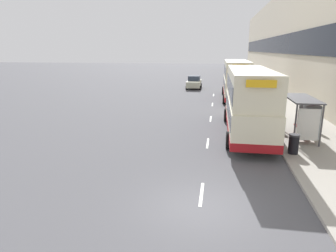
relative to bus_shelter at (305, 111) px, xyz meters
name	(u,v)px	position (x,y,z in m)	size (l,w,h in m)	color
ground_plane	(200,208)	(-5.77, -9.35, -1.88)	(220.00, 220.00, 0.00)	#515156
pavement	(257,85)	(0.73, 29.15, -1.81)	(5.00, 93.00, 0.14)	#A39E93
terrace_facade	(288,40)	(4.72, 29.15, 5.00)	(3.10, 93.00, 13.77)	beige
lane_mark_0	(202,194)	(-5.77, -8.30, -1.87)	(0.12, 2.00, 0.01)	silver
lane_mark_1	(208,143)	(-5.77, -1.65, -1.87)	(0.12, 2.00, 0.01)	silver
lane_mark_2	(211,119)	(-5.77, 5.00, -1.87)	(0.12, 2.00, 0.01)	silver
lane_mark_3	(212,104)	(-5.77, 11.65, -1.87)	(0.12, 2.00, 0.01)	silver
lane_mark_4	(214,95)	(-5.77, 18.30, -1.87)	(0.12, 2.00, 0.01)	silver
bus_shelter	(305,111)	(0.00, 0.00, 0.00)	(1.60, 4.20, 2.48)	#4C4C51
double_decker_bus_near	(248,100)	(-3.30, 0.81, 0.41)	(2.85, 10.60, 4.30)	beige
double_decker_bus_ahead	(236,79)	(-3.32, 15.40, 0.41)	(2.85, 10.49, 4.30)	beige
car_0	(194,82)	(-8.70, 24.34, -0.98)	(2.09, 4.47, 1.82)	#B7B799
car_1	(232,78)	(-3.01, 32.94, -1.04)	(2.09, 4.30, 1.69)	maroon
pedestrian_at_shelter	(276,115)	(-1.21, 2.27, -0.82)	(0.35, 0.35, 1.78)	#23232D
pedestrian_2	(301,110)	(0.95, 4.27, -0.80)	(0.36, 0.36, 1.83)	#23232D
pedestrian_3	(315,119)	(1.28, 2.08, -0.93)	(0.31, 0.31, 1.58)	#23232D
litter_bin	(294,144)	(-1.22, -3.12, -1.21)	(0.55, 0.55, 1.05)	black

